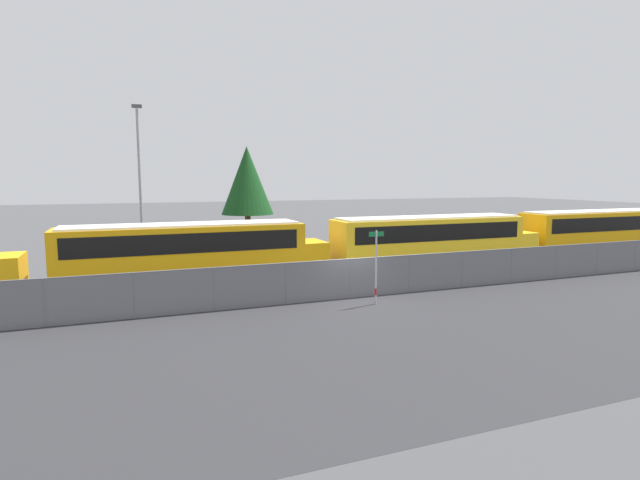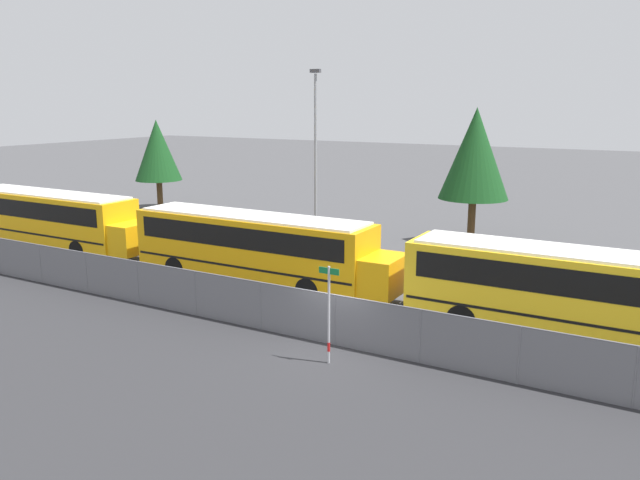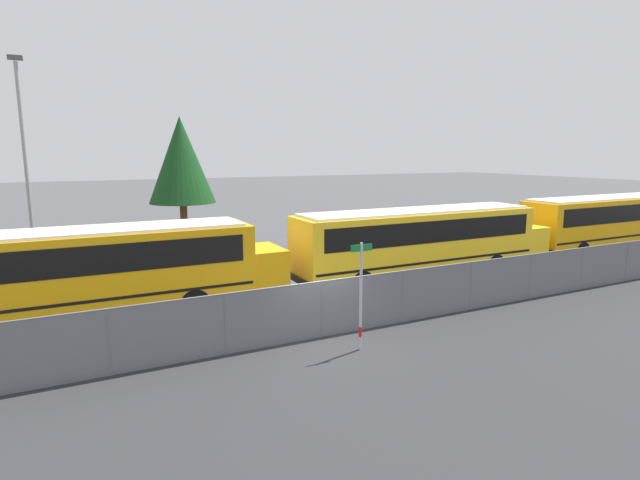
# 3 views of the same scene
# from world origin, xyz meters

# --- Properties ---
(ground_plane) EXTENTS (200.00, 200.00, 0.00)m
(ground_plane) POSITION_xyz_m (0.00, 0.00, 0.00)
(ground_plane) COLOR #424244
(road_strip) EXTENTS (101.03, 12.00, 0.01)m
(road_strip) POSITION_xyz_m (0.00, -6.00, 0.00)
(road_strip) COLOR #2B2B2D
(road_strip) RESTS_ON ground_plane
(fence) EXTENTS (67.10, 0.07, 1.81)m
(fence) POSITION_xyz_m (-0.00, -0.00, 0.92)
(fence) COLOR #9EA0A5
(fence) RESTS_ON ground_plane
(school_bus_1) EXTENTS (13.06, 2.49, 3.22)m
(school_bus_1) POSITION_xyz_m (-6.43, 4.59, 1.93)
(school_bus_1) COLOR orange
(school_bus_1) RESTS_ON ground_plane
(school_bus_2) EXTENTS (13.06, 2.49, 3.22)m
(school_bus_2) POSITION_xyz_m (7.29, 4.32, 1.93)
(school_bus_2) COLOR yellow
(school_bus_2) RESTS_ON ground_plane
(school_bus_3) EXTENTS (13.06, 2.49, 3.22)m
(school_bus_3) POSITION_xyz_m (21.01, 4.68, 1.93)
(school_bus_3) COLOR orange
(school_bus_3) RESTS_ON ground_plane
(street_sign) EXTENTS (0.70, 0.09, 3.18)m
(street_sign) POSITION_xyz_m (0.54, -1.42, 1.68)
(street_sign) COLOR #B7B7BC
(street_sign) RESTS_ON ground_plane
(light_pole) EXTENTS (0.60, 0.24, 9.89)m
(light_pole) POSITION_xyz_m (-8.37, 13.25, 5.34)
(light_pole) COLOR gray
(light_pole) RESTS_ON ground_plane
(tree_1) EXTENTS (3.99, 3.99, 7.84)m
(tree_1) POSITION_xyz_m (-0.49, 17.80, 5.22)
(tree_1) COLOR #51381E
(tree_1) RESTS_ON ground_plane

